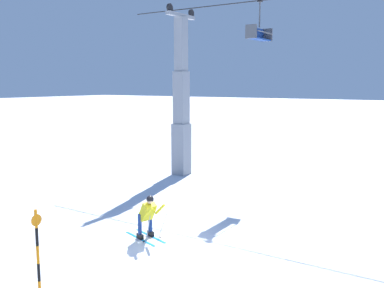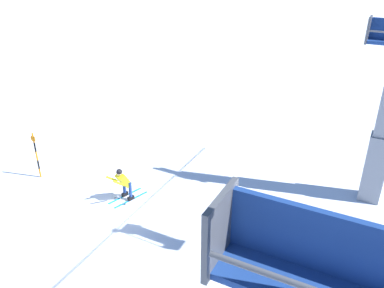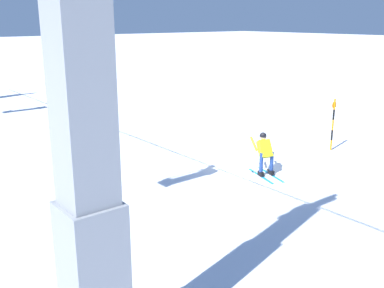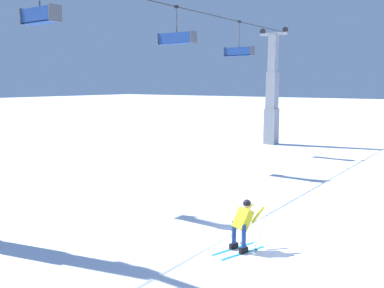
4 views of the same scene
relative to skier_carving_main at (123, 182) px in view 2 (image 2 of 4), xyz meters
The scene contains 4 objects.
ground_plane 1.20m from the skier_carving_main, 14.29° to the right, with size 260.00×260.00×0.00m, color white.
skier_carving_main is the anchor object (origin of this frame).
chairlift_seat_second 13.78m from the skier_carving_main, 46.60° to the left, with size 0.61×2.32×2.04m.
trail_marker_pole 4.44m from the skier_carving_main, 86.33° to the right, with size 0.07×0.28×2.17m.
Camera 2 is at (9.89, 8.85, 9.21)m, focal length 36.87 mm.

